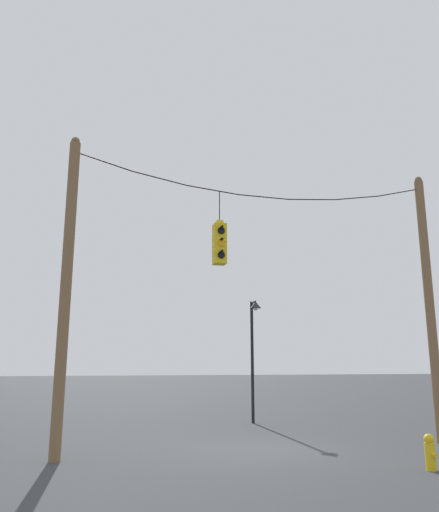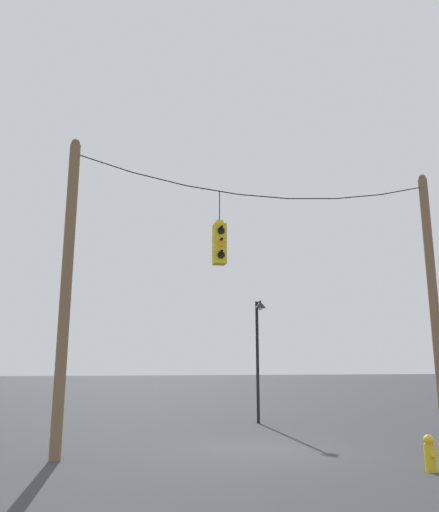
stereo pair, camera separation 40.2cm
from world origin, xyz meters
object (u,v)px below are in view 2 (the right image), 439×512
Objects in this scene: utility_pole_right at (434,302)px; street_lamp at (259,334)px; utility_pole_left at (66,290)px; traffic_light_over_intersection at (220,243)px; fire_hydrant at (430,453)px.

street_lamp is at bearing 120.49° from utility_pole_right.
utility_pole_left is 1.00× the size of utility_pole_right.
traffic_light_over_intersection is (-6.69, -0.00, 1.44)m from utility_pole_right.
utility_pole_right is (10.69, 0.00, 0.00)m from utility_pole_left.
utility_pole_right is 1.72× the size of street_lamp.
utility_pole_left reaches higher than street_lamp.
utility_pole_right is at bearing 0.00° from utility_pole_left.
utility_pole_right reaches higher than fire_hydrant.
fire_hydrant is (-2.86, -3.19, -3.70)m from utility_pole_right.
street_lamp is at bearing 62.82° from traffic_light_over_intersection.
traffic_light_over_intersection reaches higher than fire_hydrant.
utility_pole_left is 1.72× the size of street_lamp.
utility_pole_right is at bearing 48.12° from fire_hydrant.
street_lamp is at bearing 94.43° from fire_hydrant.
fire_hydrant is (7.84, -3.19, -3.70)m from utility_pole_left.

